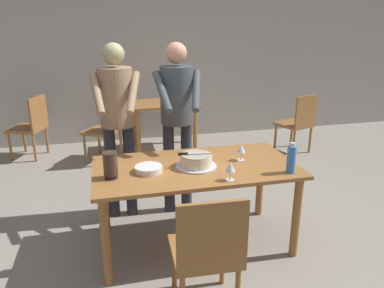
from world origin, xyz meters
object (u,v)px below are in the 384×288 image
(cake_on_platter, at_px, (196,161))
(plate_stack, at_px, (149,169))
(chair_near_side, at_px, (207,250))
(wine_glass_far, at_px, (241,149))
(main_dining_table, at_px, (195,177))
(wine_glass_near, at_px, (230,167))
(person_cutting_cake, at_px, (177,110))
(hurricane_lamp, at_px, (110,165))
(background_chair_0, at_px, (107,127))
(cake_knife, at_px, (188,154))
(water_bottle, at_px, (291,159))
(background_chair_1, at_px, (31,124))
(background_chair_2, at_px, (298,121))
(person_standing_beside, at_px, (117,113))
(background_table, at_px, (164,113))

(cake_on_platter, distance_m, plate_stack, 0.40)
(chair_near_side, bearing_deg, wine_glass_far, 57.50)
(main_dining_table, distance_m, wine_glass_near, 0.45)
(person_cutting_cake, bearing_deg, main_dining_table, -88.19)
(hurricane_lamp, height_order, background_chair_0, hurricane_lamp)
(hurricane_lamp, height_order, person_cutting_cake, person_cutting_cake)
(cake_on_platter, xyz_separation_m, background_chair_0, (-0.70, 2.35, -0.31))
(cake_knife, bearing_deg, water_bottle, -21.71)
(background_chair_1, bearing_deg, main_dining_table, -57.37)
(background_chair_0, height_order, background_chair_2, same)
(wine_glass_far, relative_size, background_chair_0, 0.16)
(wine_glass_near, relative_size, chair_near_side, 0.16)
(wine_glass_near, bearing_deg, person_cutting_cake, 101.46)
(plate_stack, xyz_separation_m, person_standing_beside, (-0.19, 0.73, 0.30))
(wine_glass_near, xyz_separation_m, hurricane_lamp, (-0.87, 0.25, 0.00))
(cake_on_platter, bearing_deg, background_chair_0, 106.62)
(wine_glass_near, height_order, chair_near_side, chair_near_side)
(person_standing_beside, xyz_separation_m, chair_near_side, (0.47, -1.50, -0.58))
(water_bottle, bearing_deg, main_dining_table, 155.22)
(wine_glass_far, xyz_separation_m, background_chair_2, (1.66, 1.96, -0.36))
(wine_glass_far, distance_m, person_standing_beside, 1.22)
(wine_glass_far, distance_m, person_cutting_cake, 0.79)
(plate_stack, distance_m, water_bottle, 1.13)
(cake_knife, relative_size, chair_near_side, 0.30)
(cake_knife, xyz_separation_m, water_bottle, (0.77, -0.31, -0.00))
(main_dining_table, xyz_separation_m, wine_glass_near, (0.18, -0.35, 0.21))
(background_chair_0, xyz_separation_m, background_chair_2, (2.78, -0.34, 0.00))
(background_table, relative_size, background_chair_2, 1.11)
(person_standing_beside, distance_m, background_chair_1, 2.43)
(hurricane_lamp, xyz_separation_m, background_chair_2, (2.77, 2.09, -0.37))
(cake_on_platter, bearing_deg, background_table, 86.49)
(cake_knife, distance_m, background_chair_2, 2.96)
(plate_stack, xyz_separation_m, background_chair_1, (-1.35, 2.78, -0.28))
(water_bottle, bearing_deg, wine_glass_far, 128.89)
(cake_knife, bearing_deg, plate_stack, -175.03)
(person_standing_beside, bearing_deg, background_chair_0, 93.75)
(water_bottle, distance_m, hurricane_lamp, 1.41)
(main_dining_table, bearing_deg, background_chair_2, 43.73)
(wine_glass_far, height_order, water_bottle, water_bottle)
(background_chair_1, height_order, background_chair_2, same)
(background_chair_0, distance_m, background_chair_1, 1.13)
(wine_glass_near, relative_size, background_table, 0.14)
(cake_on_platter, distance_m, person_cutting_cake, 0.73)
(wine_glass_near, relative_size, person_cutting_cake, 0.08)
(cake_on_platter, bearing_deg, hurricane_lamp, -173.81)
(wine_glass_far, distance_m, water_bottle, 0.45)
(cake_knife, distance_m, plate_stack, 0.34)
(background_table, distance_m, background_chair_2, 2.02)
(cake_on_platter, xyz_separation_m, wine_glass_near, (0.18, -0.32, 0.05))
(main_dining_table, xyz_separation_m, chair_near_side, (-0.13, -0.82, -0.15))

